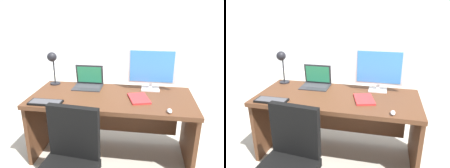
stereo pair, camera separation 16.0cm
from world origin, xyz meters
The scene contains 9 objects.
ground centered at (0.00, 1.50, 0.00)m, with size 12.00×12.00×0.00m, color #B7B2A3.
back_wall centered at (0.00, 3.33, 1.40)m, with size 10.00×0.10×2.80m, color silver.
desk centered at (0.00, 0.04, 0.53)m, with size 1.70×0.75×0.72m.
monitor centered at (0.41, 0.25, 0.98)m, with size 0.52×0.16×0.47m.
laptop centered at (-0.31, 0.27, 0.80)m, with size 0.33×0.25×0.24m.
keyboard centered at (-0.61, -0.28, 0.73)m, with size 0.32×0.14×0.02m.
mouse centered at (0.57, -0.30, 0.74)m, with size 0.04×0.07×0.03m.
desk_lamp centered at (-0.73, 0.25, 1.01)m, with size 0.12×0.14×0.40m.
book centered at (0.29, -0.05, 0.73)m, with size 0.25×0.31×0.02m.
Camera 2 is at (0.47, -2.07, 1.61)m, focal length 35.00 mm.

